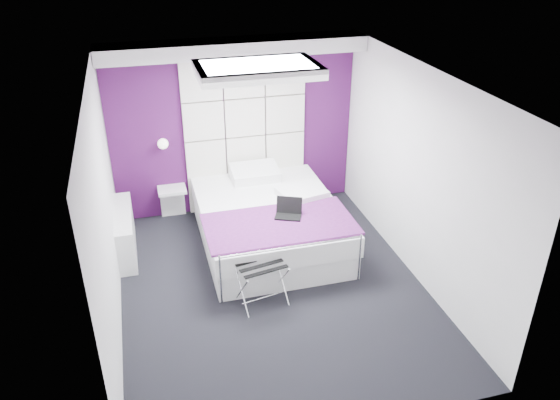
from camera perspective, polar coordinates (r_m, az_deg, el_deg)
name	(u,v)px	position (r m, az deg, el deg)	size (l,w,h in m)	color
floor	(273,287)	(6.78, -0.78, -9.12)	(4.40, 4.40, 0.00)	black
ceiling	(271,78)	(5.62, -0.95, 12.61)	(4.40, 4.40, 0.00)	white
wall_back	(234,127)	(8.06, -4.81, 7.59)	(3.60, 3.60, 0.00)	silver
wall_left	(104,214)	(5.96, -17.87, -1.40)	(4.40, 4.40, 0.00)	silver
wall_right	(418,175)	(6.72, 14.20, 2.53)	(4.40, 4.40, 0.00)	silver
accent_wall	(234,127)	(8.05, -4.79, 7.57)	(3.58, 0.02, 2.58)	#410F43
soffit	(234,47)	(7.49, -4.80, 15.60)	(3.58, 0.50, 0.20)	white
headboard	(245,136)	(8.08, -3.64, 6.69)	(1.80, 0.08, 2.30)	silver
skylight	(257,69)	(6.19, -2.37, 13.55)	(1.36, 0.86, 0.12)	white
wall_lamp	(163,143)	(7.85, -12.16, 5.87)	(0.15, 0.15, 0.15)	white
radiator	(125,232)	(7.57, -15.85, -3.27)	(0.22, 1.20, 0.60)	white
bed	(268,222)	(7.45, -1.21, -2.28)	(1.88, 2.27, 0.79)	white
nightstand	(172,190)	(8.11, -11.23, 1.05)	(0.40, 0.31, 0.04)	white
luggage_rack	(262,284)	(6.40, -1.90, -8.74)	(0.53, 0.39, 0.52)	silver
laptop	(287,211)	(6.96, 0.77, -1.17)	(0.33, 0.23, 0.24)	black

